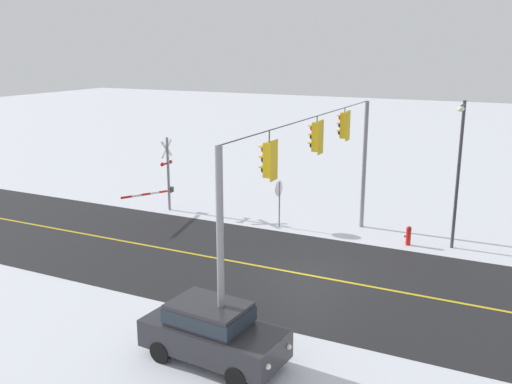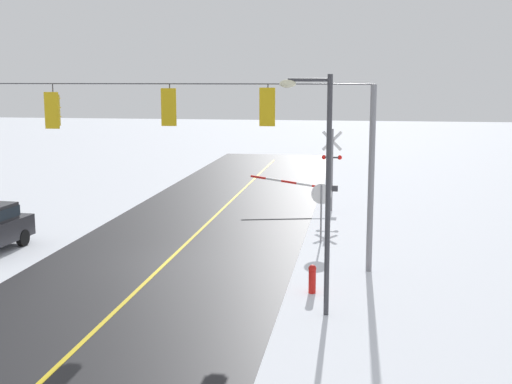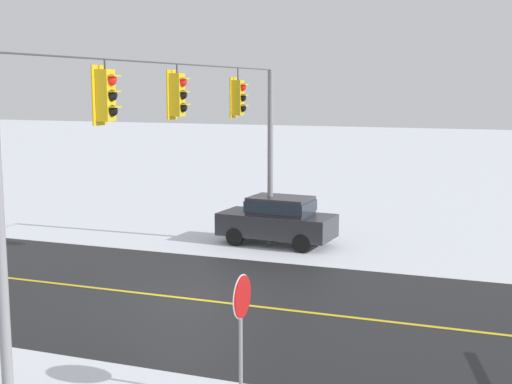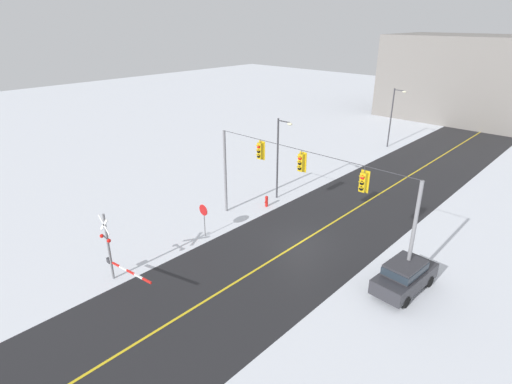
# 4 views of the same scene
# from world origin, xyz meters

# --- Properties ---
(ground_plane) EXTENTS (160.00, 160.00, 0.00)m
(ground_plane) POSITION_xyz_m (0.00, 0.00, 0.00)
(ground_plane) COLOR silver
(road_asphalt) EXTENTS (9.00, 80.00, 0.01)m
(road_asphalt) POSITION_xyz_m (0.00, 6.00, 0.00)
(road_asphalt) COLOR black
(road_asphalt) RESTS_ON ground
(lane_centre_line) EXTENTS (0.14, 72.00, 0.01)m
(lane_centre_line) POSITION_xyz_m (0.00, 6.00, 0.01)
(lane_centre_line) COLOR gold
(lane_centre_line) RESTS_ON ground
(signal_span) EXTENTS (14.20, 0.47, 6.22)m
(signal_span) POSITION_xyz_m (0.02, -0.01, 4.29)
(signal_span) COLOR gray
(signal_span) RESTS_ON ground
(stop_sign) EXTENTS (0.80, 0.09, 2.35)m
(stop_sign) POSITION_xyz_m (-5.18, -3.68, 1.71)
(stop_sign) COLOR gray
(stop_sign) RESTS_ON ground
(parked_car_charcoal) EXTENTS (2.07, 4.30, 1.74)m
(parked_car_charcoal) POSITION_xyz_m (7.02, -0.29, 0.95)
(parked_car_charcoal) COLOR #2D2D33
(parked_car_charcoal) RESTS_ON ground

